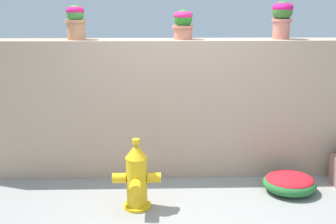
% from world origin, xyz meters
% --- Properties ---
extents(ground_plane, '(24.00, 24.00, 0.00)m').
position_xyz_m(ground_plane, '(0.00, 0.00, 0.00)').
color(ground_plane, gray).
extents(stone_wall, '(5.37, 0.39, 1.70)m').
position_xyz_m(stone_wall, '(0.00, 1.26, 0.85)').
color(stone_wall, tan).
rests_on(stone_wall, ground).
extents(potted_plant_1, '(0.25, 0.25, 0.40)m').
position_xyz_m(potted_plant_1, '(-1.23, 1.27, 1.92)').
color(potted_plant_1, '#B47B53').
rests_on(potted_plant_1, stone_wall).
extents(potted_plant_2, '(0.26, 0.26, 0.35)m').
position_xyz_m(potted_plant_2, '(0.03, 1.28, 1.89)').
color(potted_plant_2, '#B97056').
rests_on(potted_plant_2, stone_wall).
extents(potted_plant_3, '(0.25, 0.25, 0.44)m').
position_xyz_m(potted_plant_3, '(1.21, 1.28, 1.96)').
color(potted_plant_3, '#C2705F').
rests_on(potted_plant_3, stone_wall).
extents(fire_hydrant, '(0.51, 0.42, 0.77)m').
position_xyz_m(fire_hydrant, '(-0.50, 0.32, 0.34)').
color(fire_hydrant, gold).
rests_on(fire_hydrant, ground).
extents(flower_bush_left, '(0.61, 0.55, 0.23)m').
position_xyz_m(flower_bush_left, '(1.24, 0.64, 0.12)').
color(flower_bush_left, '#26692F').
rests_on(flower_bush_left, ground).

